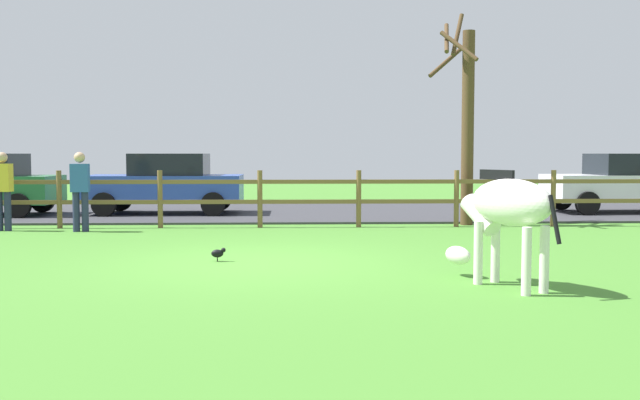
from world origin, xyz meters
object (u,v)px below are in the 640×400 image
object	(u,v)px
bare_tree	(466,118)
crow_on_grass	(218,253)
parked_car_white	(625,182)
visitor_right_of_tree	(3,187)
parked_car_blue	(166,183)
zebra	(506,211)
visitor_left_of_tree	(80,188)

from	to	relation	value
bare_tree	crow_on_grass	world-z (taller)	bare_tree
crow_on_grass	parked_car_white	size ratio (longest dim) A/B	0.05
parked_car_white	visitor_right_of_tree	distance (m)	15.28
crow_on_grass	parked_car_blue	xyz separation A→B (m)	(-2.20, 8.01, 0.72)
crow_on_grass	parked_car_blue	size ratio (longest dim) A/B	0.05
zebra	parked_car_blue	distance (m)	11.76
zebra	crow_on_grass	size ratio (longest dim) A/B	8.27
visitor_left_of_tree	visitor_right_of_tree	world-z (taller)	same
parked_car_white	zebra	bearing A→B (deg)	-121.77
crow_on_grass	bare_tree	bearing A→B (deg)	46.63
crow_on_grass	parked_car_white	bearing A→B (deg)	38.67
parked_car_blue	visitor_right_of_tree	size ratio (longest dim) A/B	2.44
parked_car_white	parked_car_blue	xyz separation A→B (m)	(-12.15, 0.06, 0.00)
parked_car_white	visitor_left_of_tree	distance (m)	13.74
visitor_right_of_tree	visitor_left_of_tree	bearing A→B (deg)	-6.92
parked_car_white	parked_car_blue	distance (m)	12.15
zebra	visitor_left_of_tree	bearing A→B (deg)	137.51
parked_car_white	parked_car_blue	world-z (taller)	same
bare_tree	visitor_left_of_tree	xyz separation A→B (m)	(-8.26, -1.11, -1.49)
zebra	visitor_right_of_tree	world-z (taller)	visitor_right_of_tree
parked_car_blue	visitor_right_of_tree	distance (m)	4.54
parked_car_white	visitor_right_of_tree	size ratio (longest dim) A/B	2.46
bare_tree	crow_on_grass	bearing A→B (deg)	-133.37
bare_tree	zebra	xyz separation A→B (m)	(-1.33, -7.46, -1.47)
bare_tree	parked_car_blue	xyz separation A→B (m)	(-7.20, 2.73, -1.55)
bare_tree	crow_on_grass	distance (m)	7.62
crow_on_grass	visitor_right_of_tree	xyz separation A→B (m)	(-4.91, 4.37, 0.78)
bare_tree	zebra	distance (m)	7.72
zebra	visitor_left_of_tree	world-z (taller)	visitor_left_of_tree
parked_car_white	visitor_left_of_tree	world-z (taller)	visitor_left_of_tree
parked_car_blue	parked_car_white	bearing A→B (deg)	-0.27
visitor_right_of_tree	crow_on_grass	bearing A→B (deg)	-41.67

